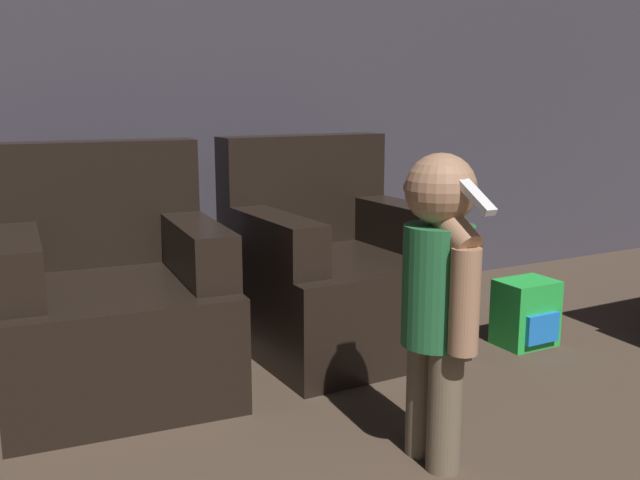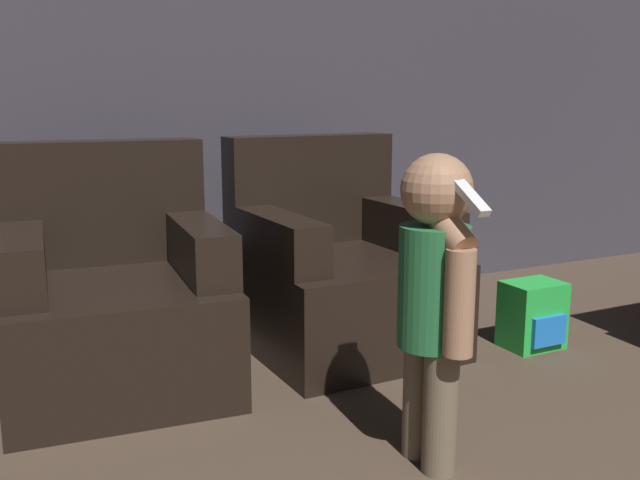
{
  "view_description": "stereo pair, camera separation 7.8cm",
  "coord_description": "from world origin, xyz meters",
  "px_view_note": "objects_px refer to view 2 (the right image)",
  "views": [
    {
      "loc": [
        -1.09,
        1.15,
        1.07
      ],
      "look_at": [
        0.01,
        3.22,
        0.6
      ],
      "focal_mm": 40.0,
      "sensor_mm": 36.0,
      "label": 1
    },
    {
      "loc": [
        -1.03,
        1.12,
        1.07
      ],
      "look_at": [
        0.01,
        3.22,
        0.6
      ],
      "focal_mm": 40.0,
      "sensor_mm": 36.0,
      "label": 2
    }
  ],
  "objects_px": {
    "person_toddler": "(435,287)",
    "toy_backpack": "(533,315)",
    "armchair_right": "(338,274)",
    "armchair_left": "(115,301)"
  },
  "relations": [
    {
      "from": "armchair_left",
      "to": "toy_backpack",
      "type": "xyz_separation_m",
      "value": [
        1.68,
        -0.41,
        -0.17
      ]
    },
    {
      "from": "person_toddler",
      "to": "toy_backpack",
      "type": "xyz_separation_m",
      "value": [
        0.98,
        0.64,
        -0.4
      ]
    },
    {
      "from": "armchair_left",
      "to": "armchair_right",
      "type": "bearing_deg",
      "value": 5.05
    },
    {
      "from": "armchair_left",
      "to": "person_toddler",
      "type": "height_order",
      "value": "person_toddler"
    },
    {
      "from": "person_toddler",
      "to": "toy_backpack",
      "type": "height_order",
      "value": "person_toddler"
    },
    {
      "from": "armchair_left",
      "to": "person_toddler",
      "type": "bearing_deg",
      "value": -51.18
    },
    {
      "from": "armchair_left",
      "to": "armchair_right",
      "type": "relative_size",
      "value": 1.0
    },
    {
      "from": "armchair_right",
      "to": "toy_backpack",
      "type": "height_order",
      "value": "armchair_right"
    },
    {
      "from": "person_toddler",
      "to": "armchair_right",
      "type": "bearing_deg",
      "value": 169.09
    },
    {
      "from": "person_toddler",
      "to": "armchair_left",
      "type": "bearing_deg",
      "value": -144.01
    }
  ]
}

